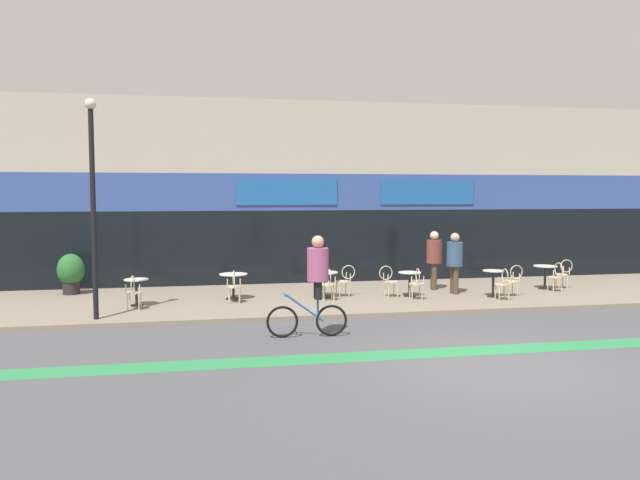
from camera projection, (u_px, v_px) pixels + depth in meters
name	position (u px, v px, depth m)	size (l,w,h in m)	color
ground_plane	(497.00, 365.00, 11.23)	(120.00, 120.00, 0.00)	#4C4C51
sidewalk_slab	(382.00, 296.00, 18.33)	(40.00, 5.50, 0.12)	gray
storefront_facade	(345.00, 194.00, 22.72)	(40.00, 4.06, 6.10)	#B2A899
bike_lane_stripe	(472.00, 351.00, 12.23)	(36.00, 0.70, 0.01)	#2D844C
bistro_table_0	(136.00, 287.00, 16.42)	(0.63, 0.63, 0.71)	black
bistro_table_1	(233.00, 281.00, 17.43)	(0.78, 0.78, 0.72)	black
bistro_table_2	(324.00, 279.00, 17.80)	(0.80, 0.80, 0.72)	black
bistro_table_3	(410.00, 279.00, 17.94)	(0.66, 0.66, 0.70)	black
bistro_table_4	(493.00, 278.00, 17.83)	(0.60, 0.60, 0.77)	black
bistro_table_5	(545.00, 272.00, 19.33)	(0.72, 0.72, 0.72)	black
cafe_chair_0_near	(134.00, 290.00, 15.80)	(0.43, 0.59, 0.90)	beige
cafe_chair_1_near	(234.00, 284.00, 16.81)	(0.45, 0.60, 0.90)	beige
cafe_chair_2_near	(328.00, 282.00, 17.19)	(0.40, 0.57, 0.90)	beige
cafe_chair_2_side	(345.00, 278.00, 17.93)	(0.59, 0.44, 0.90)	beige
cafe_chair_3_near	(417.00, 281.00, 17.33)	(0.44, 0.59, 0.90)	beige
cafe_chair_3_side	(389.00, 279.00, 17.82)	(0.59, 0.43, 0.90)	beige
cafe_chair_4_near	(503.00, 282.00, 17.22)	(0.43, 0.59, 0.90)	beige
cafe_chair_4_side	(513.00, 278.00, 17.95)	(0.58, 0.42, 0.90)	beige
cafe_chair_5_near	(557.00, 275.00, 18.72)	(0.42, 0.58, 0.90)	beige
cafe_chair_5_side	(563.00, 272.00, 19.45)	(0.58, 0.42, 0.90)	beige
planter_pot	(71.00, 272.00, 18.29)	(0.77, 0.77, 1.19)	#232326
lamp_post	(93.00, 193.00, 14.49)	(0.26, 0.26, 5.15)	black
cyclist_0	(315.00, 277.00, 13.35)	(1.75, 0.53, 2.19)	black
pedestrian_near_end	(434.00, 255.00, 19.16)	(0.53, 0.53, 1.80)	#4C3D2D
pedestrian_far_end	(455.00, 258.00, 18.35)	(0.51, 0.51, 1.80)	#4C3D2D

